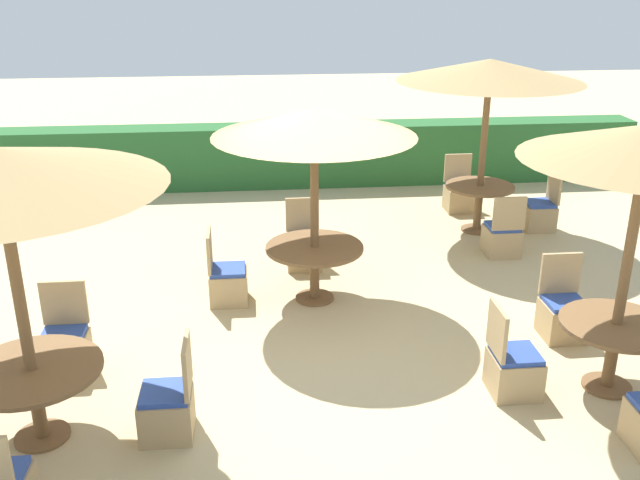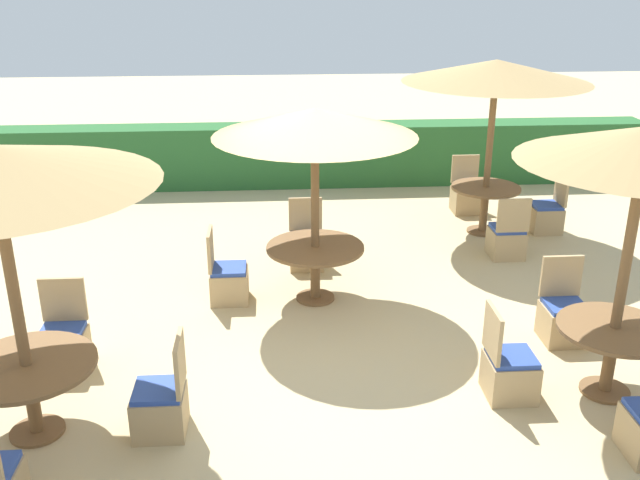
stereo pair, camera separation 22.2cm
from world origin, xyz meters
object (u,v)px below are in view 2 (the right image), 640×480
at_px(patio_chair_back_right_east, 546,215).
at_px(parasol_center, 315,123).
at_px(parasol_back_right, 496,72).
at_px(round_table_front_left, 28,377).
at_px(round_table_back_right, 485,197).
at_px(round_table_front_right, 613,341).
at_px(patio_chair_front_left_north, 64,345).
at_px(patio_chair_back_right_north, 466,197).
at_px(patio_chair_front_right_north, 563,318).
at_px(patio_chair_center_north, 306,248).
at_px(patio_chair_front_right_west, 509,371).
at_px(patio_chair_front_left_east, 161,406).
at_px(patio_chair_back_right_south, 507,239).
at_px(round_table_center, 315,256).
at_px(patio_chair_center_west, 228,281).

relative_size(patio_chair_back_right_east, parasol_center, 0.39).
bearing_deg(parasol_center, parasol_back_right, 38.48).
height_order(round_table_front_left, round_table_back_right, round_table_back_right).
bearing_deg(round_table_front_right, patio_chair_front_left_north, 171.28).
height_order(round_table_back_right, patio_chair_back_right_north, patio_chair_back_right_north).
height_order(patio_chair_front_right_north, parasol_center, parasol_center).
bearing_deg(parasol_back_right, parasol_center, -141.52).
relative_size(round_table_front_left, patio_chair_back_right_north, 1.28).
bearing_deg(patio_chair_center_north, patio_chair_front_right_west, 118.32).
bearing_deg(round_table_front_right, patio_chair_front_left_east, -175.50).
bearing_deg(patio_chair_back_right_south, round_table_back_right, 92.55).
relative_size(patio_chair_front_left_north, patio_chair_back_right_south, 1.00).
relative_size(patio_chair_front_left_east, patio_chair_front_right_west, 1.00).
relative_size(patio_chair_front_left_north, round_table_center, 0.78).
relative_size(parasol_back_right, patio_chair_back_right_south, 2.93).
distance_m(round_table_back_right, round_table_front_right, 4.46).
height_order(patio_chair_front_right_north, patio_chair_front_right_west, same).
height_order(patio_chair_back_right_south, round_table_front_right, patio_chair_back_right_south).
relative_size(parasol_back_right, patio_chair_front_right_north, 2.93).
height_order(round_table_back_right, round_table_front_right, round_table_back_right).
xyz_separation_m(parasol_back_right, patio_chair_back_right_east, (0.99, -0.03, -2.21)).
height_order(round_table_center, patio_chair_center_north, patio_chair_center_north).
bearing_deg(parasol_center, patio_chair_back_right_south, 22.85).
bearing_deg(round_table_center, parasol_back_right, 38.48).
bearing_deg(patio_chair_back_right_north, patio_chair_center_north, 37.27).
distance_m(patio_chair_front_right_north, patio_chair_front_right_west, 1.41).
height_order(round_table_front_right, parasol_center, parasol_center).
relative_size(parasol_center, patio_chair_center_west, 2.58).
bearing_deg(patio_chair_back_right_south, round_table_front_left, -145.65).
height_order(round_table_front_left, patio_chair_back_right_south, patio_chair_back_right_south).
bearing_deg(parasol_back_right, round_table_center, -141.52).
relative_size(parasol_back_right, round_table_front_right, 2.53).
xyz_separation_m(patio_chair_back_right_north, patio_chair_front_right_north, (-0.07, -4.40, 0.00)).
relative_size(patio_chair_back_right_south, patio_chair_center_west, 1.00).
distance_m(round_table_front_left, patio_chair_center_west, 3.05).
bearing_deg(patio_chair_front_left_north, patio_chair_front_left_east, 134.84).
bearing_deg(round_table_front_right, patio_chair_back_right_south, 88.42).
relative_size(round_table_front_left, patio_chair_center_north, 1.28).
bearing_deg(patio_chair_front_left_east, patio_chair_center_north, -22.04).
xyz_separation_m(patio_chair_front_right_west, round_table_center, (-1.72, 2.26, 0.32)).
relative_size(patio_chair_front_left_north, round_table_front_right, 0.86).
bearing_deg(round_table_center, round_table_back_right, 38.48).
height_order(round_table_front_right, patio_chair_front_right_west, patio_chair_front_right_west).
bearing_deg(patio_chair_back_right_east, round_table_front_left, 126.38).
distance_m(patio_chair_front_left_east, round_table_center, 3.04).
height_order(patio_chair_front_left_east, patio_chair_back_right_north, same).
height_order(round_table_center, patio_chair_center_west, patio_chair_center_west).
relative_size(patio_chair_front_right_north, round_table_center, 0.78).
bearing_deg(patio_chair_back_right_east, patio_chair_front_left_north, 119.26).
bearing_deg(patio_chair_front_left_east, patio_chair_front_right_west, -83.97).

